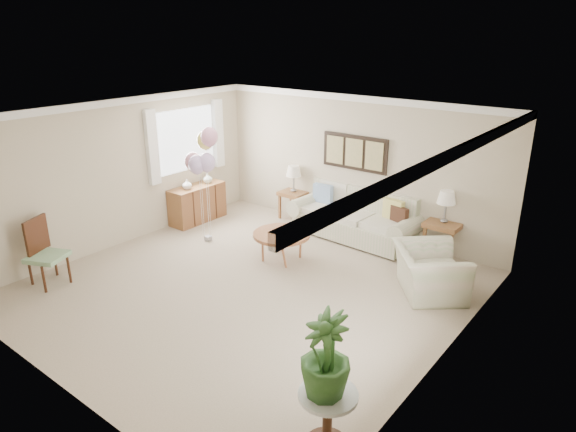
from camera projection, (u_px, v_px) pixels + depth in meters
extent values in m
plane|color=tan|center=(249.00, 287.00, 7.84)|extent=(6.00, 6.00, 0.00)
cube|color=#BBAD92|center=(355.00, 165.00, 9.61)|extent=(6.00, 0.04, 2.60)
cube|color=#BBAD92|center=(47.00, 284.00, 5.17)|extent=(6.00, 0.04, 2.60)
cube|color=#BBAD92|center=(122.00, 173.00, 9.12)|extent=(0.04, 6.00, 2.60)
cube|color=#BBAD92|center=(449.00, 262.00, 5.65)|extent=(0.04, 6.00, 2.60)
cube|color=white|center=(244.00, 117.00, 6.94)|extent=(6.00, 6.00, 0.02)
cube|color=white|center=(357.00, 98.00, 9.15)|extent=(6.00, 0.06, 0.12)
cube|color=white|center=(115.00, 102.00, 8.67)|extent=(0.06, 6.00, 0.12)
cube|color=white|center=(459.00, 151.00, 5.24)|extent=(0.06, 6.00, 0.12)
cube|color=white|center=(186.00, 140.00, 10.10)|extent=(0.04, 1.40, 1.20)
cube|color=white|center=(152.00, 148.00, 9.45)|extent=(0.10, 0.22, 1.40)
cube|color=white|center=(218.00, 133.00, 10.70)|extent=(0.10, 0.22, 1.40)
cube|color=black|center=(355.00, 153.00, 9.50)|extent=(1.35, 0.04, 0.65)
cube|color=#8C8C59|center=(335.00, 150.00, 9.72)|extent=(0.36, 0.02, 0.52)
cube|color=#8C8C59|center=(354.00, 153.00, 9.48)|extent=(0.36, 0.02, 0.52)
cube|color=#8C8C59|center=(374.00, 156.00, 9.24)|extent=(0.36, 0.02, 0.52)
cube|color=beige|center=(354.00, 227.00, 9.59)|extent=(2.30, 1.04, 0.37)
cube|color=beige|center=(364.00, 201.00, 9.70)|extent=(2.26, 0.34, 0.56)
cylinder|color=beige|center=(308.00, 203.00, 10.13)|extent=(0.37, 0.94, 0.33)
cylinder|color=beige|center=(408.00, 228.00, 8.89)|extent=(0.37, 0.94, 0.33)
cube|color=#BCB7A3|center=(324.00, 209.00, 9.85)|extent=(0.65, 0.77, 0.12)
cube|color=#BCB7A3|center=(353.00, 216.00, 9.48)|extent=(0.65, 0.77, 0.12)
cube|color=#BCB7A3|center=(384.00, 224.00, 9.10)|extent=(0.65, 0.77, 0.12)
cube|color=#7E9EC8|center=(323.00, 194.00, 9.99)|extent=(0.39, 0.12, 0.39)
cube|color=#CFC568|center=(393.00, 210.00, 9.11)|extent=(0.39, 0.12, 0.39)
cube|color=#3A2115|center=(399.00, 216.00, 8.99)|extent=(0.35, 0.10, 0.35)
cube|color=beige|center=(353.00, 237.00, 9.66)|extent=(2.05, 0.82, 0.04)
cube|color=olive|center=(294.00, 193.00, 10.50)|extent=(0.53, 0.48, 0.08)
cube|color=olive|center=(280.00, 207.00, 10.58)|extent=(0.05, 0.05, 0.50)
cube|color=olive|center=(296.00, 211.00, 10.33)|extent=(0.05, 0.05, 0.50)
cube|color=olive|center=(291.00, 202.00, 10.86)|extent=(0.05, 0.05, 0.50)
cube|color=olive|center=(307.00, 206.00, 10.62)|extent=(0.05, 0.05, 0.50)
cube|color=olive|center=(444.00, 224.00, 8.69)|extent=(0.58, 0.53, 0.08)
cube|color=olive|center=(424.00, 242.00, 8.78)|extent=(0.05, 0.05, 0.55)
cube|color=olive|center=(450.00, 249.00, 8.51)|extent=(0.05, 0.05, 0.55)
cube|color=olive|center=(434.00, 235.00, 9.09)|extent=(0.05, 0.05, 0.55)
cube|color=olive|center=(460.00, 241.00, 8.82)|extent=(0.05, 0.05, 0.55)
cylinder|color=gray|center=(294.00, 190.00, 10.48)|extent=(0.13, 0.13, 0.05)
cylinder|color=gray|center=(294.00, 183.00, 10.42)|extent=(0.04, 0.04, 0.27)
cone|color=silver|center=(294.00, 171.00, 10.34)|extent=(0.31, 0.31, 0.22)
cylinder|color=gray|center=(444.00, 221.00, 8.67)|extent=(0.13, 0.13, 0.06)
cylinder|color=gray|center=(445.00, 211.00, 8.61)|extent=(0.04, 0.04, 0.28)
cone|color=silver|center=(447.00, 197.00, 8.52)|extent=(0.32, 0.32, 0.22)
cylinder|color=#A06445|center=(282.00, 234.00, 8.61)|extent=(0.97, 0.97, 0.05)
cylinder|color=#A06445|center=(300.00, 247.00, 8.73)|extent=(0.04, 0.04, 0.44)
cylinder|color=#A06445|center=(280.00, 240.00, 8.99)|extent=(0.04, 0.04, 0.44)
cylinder|color=#A06445|center=(263.00, 249.00, 8.66)|extent=(0.04, 0.04, 0.44)
cylinder|color=#A06445|center=(284.00, 256.00, 8.39)|extent=(0.04, 0.04, 0.44)
imported|color=#302B26|center=(284.00, 231.00, 8.58)|extent=(0.32, 0.32, 0.07)
imported|color=beige|center=(429.00, 271.00, 7.56)|extent=(1.41, 1.43, 0.70)
cylinder|color=silver|center=(328.00, 395.00, 4.67)|extent=(0.56, 0.56, 0.04)
cylinder|color=#3A1B0F|center=(327.00, 421.00, 4.77)|extent=(0.09, 0.09, 0.56)
imported|color=#25531B|center=(325.00, 355.00, 4.51)|extent=(0.61, 0.61, 0.83)
cube|color=#7BA276|center=(47.00, 257.00, 7.80)|extent=(0.67, 0.67, 0.07)
cylinder|color=#3A1B0F|center=(30.00, 272.00, 7.85)|extent=(0.04, 0.04, 0.42)
cylinder|color=#3A1B0F|center=(44.00, 280.00, 7.62)|extent=(0.04, 0.04, 0.42)
cylinder|color=#3A1B0F|center=(55.00, 263.00, 8.15)|extent=(0.04, 0.04, 0.42)
cylinder|color=#3A1B0F|center=(69.00, 270.00, 7.91)|extent=(0.04, 0.04, 0.42)
cube|color=#3A1B0F|center=(37.00, 235.00, 7.82)|extent=(0.24, 0.46, 0.55)
cube|color=olive|center=(197.00, 203.00, 10.41)|extent=(0.45, 1.20, 0.74)
cube|color=#3A1B0F|center=(186.00, 207.00, 10.19)|extent=(0.46, 0.02, 0.70)
cube|color=#3A1B0F|center=(208.00, 200.00, 10.63)|extent=(0.46, 0.02, 0.70)
imported|color=silver|center=(187.00, 184.00, 10.05)|extent=(0.20, 0.20, 0.20)
imported|color=#B0BCAB|center=(208.00, 178.00, 10.46)|extent=(0.20, 0.20, 0.19)
cube|color=gray|center=(208.00, 238.00, 9.55)|extent=(0.11, 0.11, 0.09)
ellipsoid|color=pink|center=(193.00, 162.00, 9.07)|extent=(0.30, 0.30, 0.35)
cylinder|color=silver|center=(201.00, 204.00, 9.33)|extent=(0.01, 0.01, 1.24)
ellipsoid|color=#C5A7E1|center=(207.00, 162.00, 8.97)|extent=(0.30, 0.30, 0.35)
cylinder|color=silver|center=(208.00, 205.00, 9.28)|extent=(0.01, 0.01, 1.25)
ellipsoid|color=#DFCE5A|center=(205.00, 140.00, 8.98)|extent=(0.30, 0.30, 0.35)
cylinder|color=silver|center=(207.00, 194.00, 9.28)|extent=(0.01, 0.01, 1.61)
ellipsoid|color=pink|center=(209.00, 137.00, 8.85)|extent=(0.30, 0.30, 0.35)
cylinder|color=silver|center=(209.00, 193.00, 9.22)|extent=(0.01, 0.01, 1.70)
ellipsoid|color=#C5A7E1|center=(197.00, 165.00, 8.96)|extent=(0.30, 0.30, 0.35)
cylinder|color=silver|center=(203.00, 206.00, 9.28)|extent=(0.01, 0.01, 1.22)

